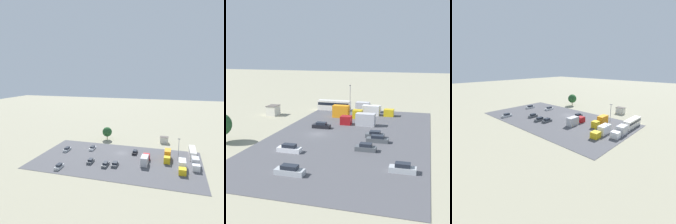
% 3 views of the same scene
% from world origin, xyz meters
% --- Properties ---
extents(ground_plane, '(400.00, 400.00, 0.00)m').
position_xyz_m(ground_plane, '(0.00, 0.00, 0.00)').
color(ground_plane, gray).
extents(parking_lot_surface, '(63.22, 34.71, 0.08)m').
position_xyz_m(parking_lot_surface, '(0.00, 7.59, 0.04)').
color(parking_lot_surface, '#4C4C51').
rests_on(parking_lot_surface, ground).
extents(shed_building, '(3.98, 2.97, 2.95)m').
position_xyz_m(shed_building, '(-16.35, -19.73, 1.48)').
color(shed_building, silver).
rests_on(shed_building, ground).
extents(bus, '(2.47, 10.42, 3.15)m').
position_xyz_m(bus, '(-28.34, -4.54, 1.78)').
color(bus, silver).
rests_on(bus, ground).
extents(parked_car_0, '(1.74, 4.71, 1.55)m').
position_xyz_m(parked_car_0, '(23.37, 3.86, 0.72)').
color(parked_car_0, '#ADB2B7').
rests_on(parked_car_0, ground).
extents(parked_car_1, '(1.71, 4.59, 1.53)m').
position_xyz_m(parked_car_1, '(13.37, -0.83, 0.72)').
color(parked_car_1, silver).
rests_on(parked_car_1, ground).
extents(parked_car_2, '(1.98, 4.04, 1.50)m').
position_xyz_m(parked_car_2, '(-0.81, 13.16, 0.71)').
color(parked_car_2, '#4C5156').
rests_on(parked_car_2, ground).
extents(parked_car_3, '(1.75, 4.42, 1.49)m').
position_xyz_m(parked_car_3, '(-5.49, -0.95, 0.70)').
color(parked_car_3, black).
rests_on(parked_car_3, ground).
extents(parked_car_4, '(1.72, 4.27, 1.58)m').
position_xyz_m(parked_car_4, '(17.62, 20.66, 0.74)').
color(parked_car_4, '#ADB2B7').
rests_on(parked_car_4, ground).
extents(parked_car_5, '(1.77, 4.04, 1.53)m').
position_xyz_m(parked_car_5, '(8.77, 12.99, 0.72)').
color(parked_car_5, '#4C5156').
rests_on(parked_car_5, ground).
extents(parked_car_6, '(1.74, 4.58, 1.51)m').
position_xyz_m(parked_car_6, '(2.49, 14.25, 0.71)').
color(parked_car_6, '#4C5156').
rests_on(parked_car_6, ground).
extents(parked_truck_0, '(2.50, 8.85, 3.17)m').
position_xyz_m(parked_truck_0, '(-10.91, 7.60, 1.53)').
color(parked_truck_0, maroon).
rests_on(parked_truck_0, ground).
extents(parked_truck_1, '(2.31, 8.46, 3.46)m').
position_xyz_m(parked_truck_1, '(-18.79, 1.74, 1.66)').
color(parked_truck_1, gold).
rests_on(parked_truck_1, ground).
extents(parked_truck_2, '(2.55, 7.67, 2.97)m').
position_xyz_m(parked_truck_2, '(-28.73, 5.89, 1.44)').
color(parked_truck_2, silver).
rests_on(parked_truck_2, ground).
extents(parked_truck_3, '(2.48, 9.11, 2.92)m').
position_xyz_m(parked_truck_3, '(-24.13, 9.56, 1.41)').
color(parked_truck_3, gold).
rests_on(parked_truck_3, ground).
extents(tree_near_shed, '(4.81, 4.81, 6.33)m').
position_xyz_m(tree_near_shed, '(11.79, -17.07, 3.91)').
color(tree_near_shed, brown).
rests_on(tree_near_shed, ground).
extents(light_pole_lot_centre, '(0.90, 0.28, 8.88)m').
position_xyz_m(light_pole_lot_centre, '(-22.79, 2.03, 4.95)').
color(light_pole_lot_centre, gray).
rests_on(light_pole_lot_centre, ground).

